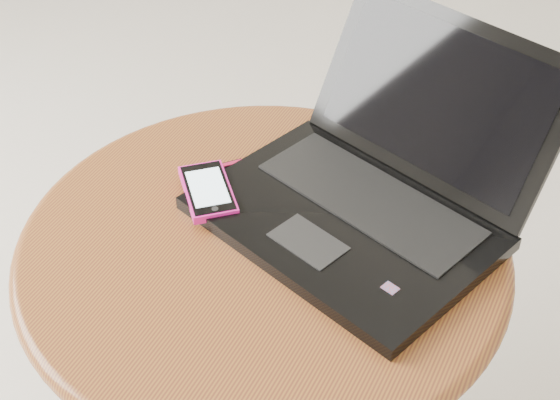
% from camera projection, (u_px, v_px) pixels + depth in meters
% --- Properties ---
extents(table, '(0.58, 0.58, 0.46)m').
position_uv_depth(table, '(264.00, 297.00, 1.03)').
color(table, '#582C1A').
rests_on(table, ground).
extents(laptop, '(0.42, 0.42, 0.20)m').
position_uv_depth(laptop, '(371.00, 186.00, 0.98)').
color(laptop, black).
rests_on(laptop, table).
extents(phone_black, '(0.13, 0.13, 0.01)m').
position_uv_depth(phone_black, '(235.00, 195.00, 1.02)').
color(phone_black, black).
rests_on(phone_black, table).
extents(phone_pink, '(0.11, 0.11, 0.01)m').
position_uv_depth(phone_pink, '(208.00, 191.00, 1.01)').
color(phone_pink, '#FA1C9F').
rests_on(phone_pink, phone_black).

